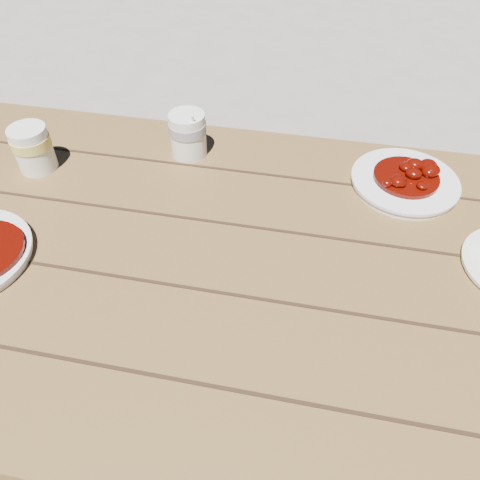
% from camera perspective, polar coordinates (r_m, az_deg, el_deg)
% --- Properties ---
extents(ground, '(60.00, 60.00, 0.00)m').
position_cam_1_polar(ground, '(1.46, -2.39, -21.97)').
color(ground, gray).
rests_on(ground, ground).
extents(picnic_table, '(2.00, 1.55, 0.75)m').
position_cam_1_polar(picnic_table, '(0.94, -3.47, -8.30)').
color(picnic_table, brown).
rests_on(picnic_table, ground).
extents(coffee_cup, '(0.08, 0.08, 0.09)m').
position_cam_1_polar(coffee_cup, '(1.02, -6.35, 12.65)').
color(coffee_cup, white).
rests_on(coffee_cup, picnic_table).
extents(second_plate, '(0.21, 0.21, 0.02)m').
position_cam_1_polar(second_plate, '(1.00, 19.40, 6.64)').
color(second_plate, white).
rests_on(second_plate, picnic_table).
extents(second_stew, '(0.13, 0.13, 0.04)m').
position_cam_1_polar(second_stew, '(0.99, 19.81, 7.94)').
color(second_stew, '#530902').
rests_on(second_stew, second_plate).
extents(second_cup, '(0.08, 0.08, 0.09)m').
position_cam_1_polar(second_cup, '(1.06, -23.92, 10.15)').
color(second_cup, white).
rests_on(second_cup, picnic_table).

